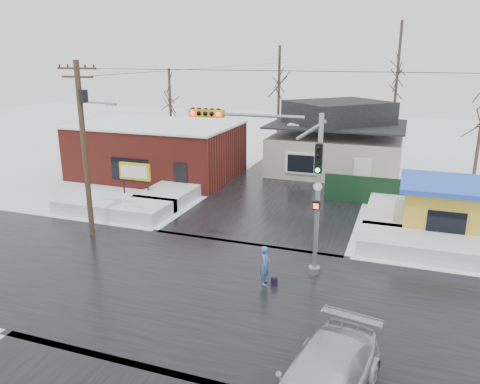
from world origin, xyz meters
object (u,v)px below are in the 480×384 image
(marquee_sign, at_px, (135,173))
(pedestrian, at_px, (265,266))
(utility_pole, at_px, (85,140))
(car, at_px, (322,384))
(kiosk, at_px, (444,208))
(traffic_signal, at_px, (282,170))

(marquee_sign, distance_m, pedestrian, 13.97)
(utility_pole, xyz_separation_m, car, (13.70, -8.56, -4.32))
(marquee_sign, relative_size, kiosk, 0.55)
(kiosk, height_order, car, kiosk)
(utility_pole, height_order, kiosk, utility_pole)
(traffic_signal, relative_size, car, 1.27)
(utility_pole, relative_size, car, 1.64)
(pedestrian, height_order, car, pedestrian)
(car, bearing_deg, marquee_sign, 145.09)
(traffic_signal, bearing_deg, car, -67.39)
(pedestrian, relative_size, car, 0.31)
(marquee_sign, height_order, kiosk, kiosk)
(traffic_signal, distance_m, utility_pole, 10.39)
(traffic_signal, xyz_separation_m, kiosk, (7.07, 7.03, -3.08))
(marquee_sign, distance_m, kiosk, 18.51)
(pedestrian, distance_m, car, 7.27)
(utility_pole, height_order, car, utility_pole)
(utility_pole, distance_m, marquee_sign, 6.87)
(kiosk, bearing_deg, marquee_sign, -178.45)
(traffic_signal, height_order, pedestrian, traffic_signal)
(traffic_signal, relative_size, kiosk, 1.52)
(marquee_sign, bearing_deg, kiosk, 1.55)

